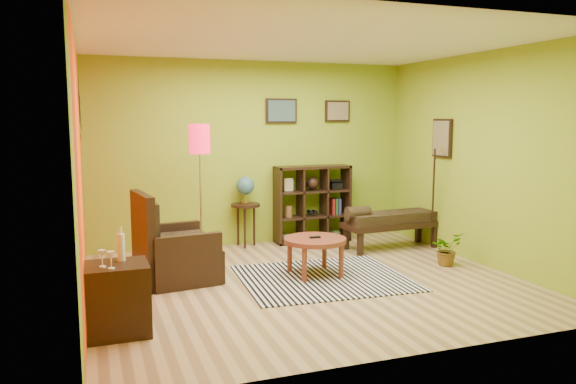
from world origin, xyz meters
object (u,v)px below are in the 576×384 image
object	(u,v)px
floor_lamp	(200,152)
bench	(389,220)
armchair	(172,254)
coffee_table	(315,243)
side_cabinet	(118,298)
cube_shelf	(313,204)
globe_table	(245,194)
potted_plant	(446,252)

from	to	relation	value
floor_lamp	bench	size ratio (longest dim) A/B	1.25
armchair	bench	xyz separation A→B (m)	(3.28, 0.60, 0.10)
coffee_table	armchair	size ratio (longest dim) A/B	0.71
side_cabinet	cube_shelf	xyz separation A→B (m)	(3.11, 2.97, 0.27)
cube_shelf	floor_lamp	bearing A→B (deg)	-154.62
floor_lamp	globe_table	bearing A→B (deg)	47.78
floor_lamp	potted_plant	size ratio (longest dim) A/B	4.22
coffee_table	potted_plant	bearing A→B (deg)	-4.45
side_cabinet	floor_lamp	size ratio (longest dim) A/B	0.52
armchair	bench	distance (m)	3.34
armchair	bench	world-z (taller)	armchair
armchair	potted_plant	xyz separation A→B (m)	(3.53, -0.50, -0.16)
side_cabinet	armchair	bearing A→B (deg)	65.20
cube_shelf	bench	xyz separation A→B (m)	(0.86, -0.85, -0.17)
side_cabinet	cube_shelf	world-z (taller)	cube_shelf
floor_lamp	cube_shelf	world-z (taller)	floor_lamp
globe_table	cube_shelf	bearing A→B (deg)	-0.82
cube_shelf	bench	distance (m)	1.23
side_cabinet	potted_plant	bearing A→B (deg)	13.51
globe_table	floor_lamp	bearing A→B (deg)	-132.22
cube_shelf	potted_plant	bearing A→B (deg)	-60.30
potted_plant	bench	bearing A→B (deg)	102.71
floor_lamp	armchair	bearing A→B (deg)	-131.03
floor_lamp	globe_table	world-z (taller)	floor_lamp
coffee_table	bench	world-z (taller)	bench
armchair	cube_shelf	xyz separation A→B (m)	(2.42, 1.45, 0.27)
globe_table	armchair	bearing A→B (deg)	-131.80
coffee_table	side_cabinet	bearing A→B (deg)	-154.23
armchair	cube_shelf	distance (m)	2.83
floor_lamp	cube_shelf	xyz separation A→B (m)	(1.96, 0.93, -0.91)
coffee_table	floor_lamp	distance (m)	1.88
armchair	cube_shelf	size ratio (longest dim) A/B	0.90
armchair	floor_lamp	distance (m)	1.37
coffee_table	cube_shelf	world-z (taller)	cube_shelf
floor_lamp	bench	distance (m)	3.02
coffee_table	globe_table	size ratio (longest dim) A/B	0.72
potted_plant	cube_shelf	bearing A→B (deg)	119.70
cube_shelf	side_cabinet	bearing A→B (deg)	-136.40
coffee_table	side_cabinet	distance (m)	2.66
globe_table	cube_shelf	world-z (taller)	cube_shelf
side_cabinet	cube_shelf	size ratio (longest dim) A/B	0.80
armchair	globe_table	bearing A→B (deg)	48.20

